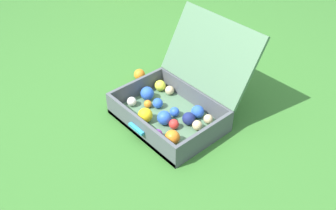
% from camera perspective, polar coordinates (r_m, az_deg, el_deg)
% --- Properties ---
extents(ground_plane, '(16.00, 16.00, 0.00)m').
position_cam_1_polar(ground_plane, '(2.10, -1.41, -1.64)').
color(ground_plane, '#336B28').
extents(open_suitcase, '(0.57, 0.64, 0.50)m').
position_cam_1_polar(open_suitcase, '(2.04, 1.48, 0.72)').
color(open_suitcase, '#4C7051').
rests_on(open_suitcase, ground).
extents(stray_ball_on_grass, '(0.07, 0.07, 0.07)m').
position_cam_1_polar(stray_ball_on_grass, '(2.38, -4.38, 4.68)').
color(stray_ball_on_grass, orange).
rests_on(stray_ball_on_grass, ground).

